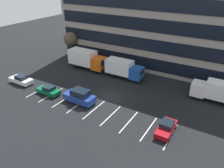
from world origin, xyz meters
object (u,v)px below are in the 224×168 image
at_px(suv_navy, 80,96).
at_px(box_truck_orange, 87,59).
at_px(sedan_white, 21,80).
at_px(sedan_forest, 48,90).
at_px(bare_tree, 71,39).
at_px(box_truck_white, 217,91).
at_px(sedan_maroon, 166,128).
at_px(box_truck_blue, 124,68).

bearing_deg(suv_navy, box_truck_orange, 122.05).
xyz_separation_m(box_truck_orange, sedan_white, (-5.88, -11.40, -1.35)).
bearing_deg(suv_navy, sedan_forest, -174.65).
distance_m(sedan_white, bare_tree, 15.51).
relative_size(box_truck_white, sedan_maroon, 1.75).
relative_size(sedan_forest, bare_tree, 0.68).
distance_m(box_truck_orange, sedan_white, 12.89).
distance_m(sedan_maroon, bare_tree, 31.42).
bearing_deg(sedan_maroon, box_truck_blue, 136.82).
bearing_deg(box_truck_blue, box_truck_white, -1.18).
bearing_deg(box_truck_white, suv_navy, -148.02).
relative_size(suv_navy, sedan_white, 1.09).
bearing_deg(sedan_white, sedan_maroon, 0.35).
bearing_deg(box_truck_white, box_truck_orange, 179.17).
distance_m(box_truck_blue, sedan_maroon, 16.42).
xyz_separation_m(box_truck_orange, suv_navy, (6.99, -11.16, -1.05)).
bearing_deg(box_truck_white, sedan_white, -159.90).
bearing_deg(sedan_white, box_truck_blue, 38.49).
height_order(sedan_forest, sedan_white, sedan_white).
bearing_deg(box_truck_blue, suv_navy, -97.32).
bearing_deg(suv_navy, box_truck_blue, 82.68).
xyz_separation_m(sedan_white, bare_tree, (-1.20, 15.05, 3.52)).
bearing_deg(suv_navy, box_truck_white, 31.98).
distance_m(sedan_forest, suv_navy, 5.98).
height_order(box_truck_orange, sedan_forest, box_truck_orange).
relative_size(sedan_forest, sedan_maroon, 0.99).
relative_size(box_truck_blue, box_truck_white, 1.03).
xyz_separation_m(box_truck_white, sedan_forest, (-23.25, -11.36, -1.16)).
distance_m(box_truck_blue, box_truck_white, 15.88).
xyz_separation_m(sedan_forest, suv_navy, (5.94, 0.56, 0.37)).
height_order(sedan_forest, suv_navy, suv_navy).
xyz_separation_m(box_truck_orange, sedan_forest, (1.05, -11.72, -1.42)).
height_order(box_truck_white, suv_navy, box_truck_white).
height_order(box_truck_orange, suv_navy, box_truck_orange).
bearing_deg(sedan_white, box_truck_orange, 62.72).
bearing_deg(sedan_white, suv_navy, 1.04).
bearing_deg(sedan_maroon, suv_navy, 179.69).
xyz_separation_m(box_truck_blue, sedan_maroon, (11.94, -11.21, -1.20)).
bearing_deg(suv_navy, bare_tree, 133.49).
bearing_deg(sedan_maroon, bare_tree, 151.50).
height_order(sedan_forest, bare_tree, bare_tree).
distance_m(suv_navy, bare_tree, 20.68).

